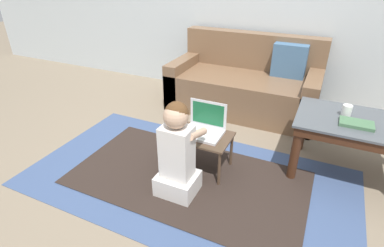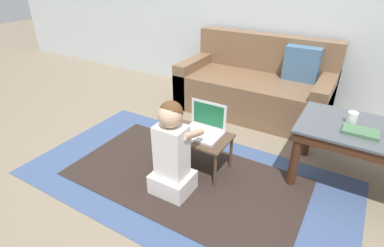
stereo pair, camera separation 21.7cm
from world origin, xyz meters
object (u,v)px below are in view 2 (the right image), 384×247
object	(u,v)px
person_seated	(172,152)
cup_on_table	(352,118)
couch	(256,87)
laptop	(203,129)
computer_mouse	(176,127)
coffee_table	(361,138)
book_on_table	(361,132)
laptop_desk	(196,139)

from	to	relation	value
person_seated	cup_on_table	xyz separation A→B (m)	(1.05, 0.82, 0.19)
couch	laptop	world-z (taller)	couch
couch	computer_mouse	distance (m)	1.36
person_seated	laptop	bearing A→B (deg)	84.38
coffee_table	book_on_table	distance (m)	0.13
couch	laptop_desk	distance (m)	1.33
couch	laptop	size ratio (longest dim) A/B	5.22
couch	coffee_table	world-z (taller)	couch
couch	cup_on_table	xyz separation A→B (m)	(1.03, -0.86, 0.26)
coffee_table	computer_mouse	xyz separation A→B (m)	(-1.33, -0.45, -0.07)
cup_on_table	coffee_table	bearing A→B (deg)	-23.01
person_seated	cup_on_table	distance (m)	1.35
laptop_desk	computer_mouse	world-z (taller)	computer_mouse
laptop	cup_on_table	size ratio (longest dim) A/B	3.49
computer_mouse	cup_on_table	distance (m)	1.34
couch	laptop_desk	world-z (taller)	couch
laptop_desk	laptop	xyz separation A→B (m)	(0.04, 0.05, 0.08)
couch	laptop_desk	bearing A→B (deg)	-90.91
computer_mouse	cup_on_table	bearing A→B (deg)	21.66
laptop	cup_on_table	xyz separation A→B (m)	(1.01, 0.43, 0.18)
person_seated	computer_mouse	bearing A→B (deg)	119.12
book_on_table	couch	bearing A→B (deg)	138.33
computer_mouse	person_seated	size ratio (longest dim) A/B	0.14
couch	computer_mouse	size ratio (longest dim) A/B	15.96
coffee_table	cup_on_table	size ratio (longest dim) A/B	9.76
person_seated	cup_on_table	bearing A→B (deg)	38.03
coffee_table	person_seated	bearing A→B (deg)	-145.58
laptop	computer_mouse	world-z (taller)	laptop
laptop_desk	person_seated	bearing A→B (deg)	-89.40
computer_mouse	person_seated	distance (m)	0.38
coffee_table	cup_on_table	distance (m)	0.16
coffee_table	computer_mouse	distance (m)	1.40
cup_on_table	book_on_table	distance (m)	0.15
laptop	laptop_desk	bearing A→B (deg)	-132.92
coffee_table	book_on_table	bearing A→B (deg)	-100.92
computer_mouse	couch	bearing A→B (deg)	81.47
person_seated	cup_on_table	world-z (taller)	person_seated
couch	person_seated	distance (m)	1.68
laptop_desk	person_seated	world-z (taller)	person_seated
laptop_desk	computer_mouse	xyz separation A→B (m)	(-0.18, -0.01, 0.06)
computer_mouse	person_seated	xyz separation A→B (m)	(0.18, -0.33, 0.01)
person_seated	cup_on_table	size ratio (longest dim) A/B	8.25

